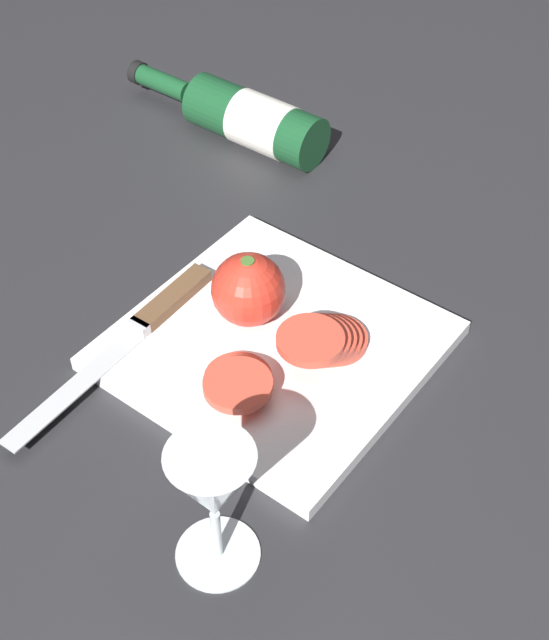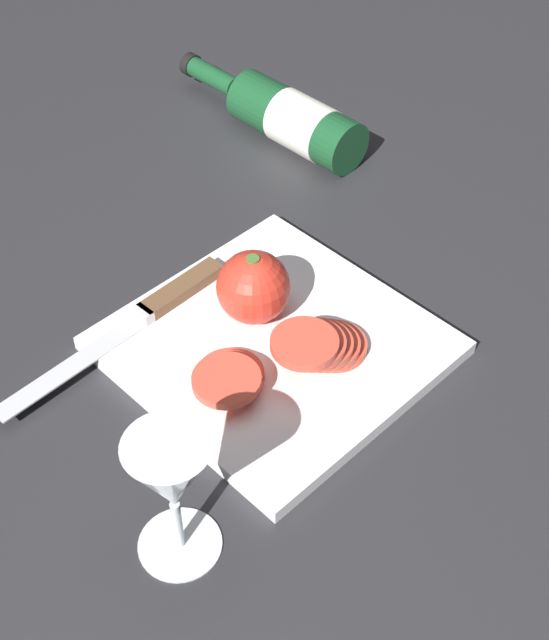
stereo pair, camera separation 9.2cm
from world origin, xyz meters
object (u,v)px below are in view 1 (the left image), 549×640
at_px(wine_bottle, 248,118).
at_px(tomato_slice_stack_far, 238,382).
at_px(knife, 154,316).
at_px(wine_glass, 213,491).
at_px(tomato_slice_stack_near, 323,340).
at_px(whole_tomato, 248,289).

relative_size(wine_bottle, tomato_slice_stack_far, 3.70).
xyz_separation_m(wine_bottle, tomato_slice_stack_far, (0.28, -0.37, -0.01)).
bearing_deg(knife, wine_glass, 51.87).
xyz_separation_m(wine_bottle, tomato_slice_stack_near, (0.32, -0.28, 0.00)).
bearing_deg(wine_bottle, tomato_slice_stack_far, -52.86).
xyz_separation_m(wine_glass, knife, (-0.23, 0.17, -0.08)).
distance_m(wine_bottle, tomato_slice_stack_near, 0.43).
xyz_separation_m(wine_glass, whole_tomato, (-0.15, 0.24, -0.04)).
relative_size(knife, tomato_slice_stack_near, 2.60).
distance_m(wine_glass, tomato_slice_stack_far, 0.19).
height_order(wine_bottle, tomato_slice_stack_far, wine_bottle).
height_order(whole_tomato, tomato_slice_stack_far, whole_tomato).
bearing_deg(tomato_slice_stack_near, wine_bottle, 138.72).
height_order(wine_glass, tomato_slice_stack_near, wine_glass).
distance_m(knife, tomato_slice_stack_far, 0.14).
bearing_deg(knife, whole_tomato, 128.21).
xyz_separation_m(knife, tomato_slice_stack_near, (0.18, 0.07, 0.02)).
bearing_deg(wine_bottle, tomato_slice_stack_near, -41.28).
bearing_deg(tomato_slice_stack_far, knife, 170.01).
xyz_separation_m(knife, tomato_slice_stack_far, (0.14, -0.02, 0.01)).
height_order(wine_glass, whole_tomato, wine_glass).
bearing_deg(wine_glass, whole_tomato, 122.77).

